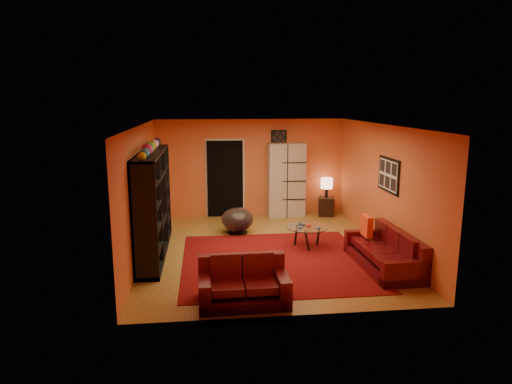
{
  "coord_description": "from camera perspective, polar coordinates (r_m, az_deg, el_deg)",
  "views": [
    {
      "loc": [
        -1.23,
        -9.08,
        3.1
      ],
      "look_at": [
        -0.19,
        0.1,
        1.23
      ],
      "focal_mm": 32.0,
      "sensor_mm": 36.0,
      "label": 1
    }
  ],
  "objects": [
    {
      "name": "entertainment_unit",
      "position": [
        9.36,
        -12.72,
        -1.46
      ],
      "size": [
        0.45,
        3.0,
        2.1
      ],
      "primitive_type": "cube",
      "color": "black",
      "rests_on": "floor"
    },
    {
      "name": "wall_right",
      "position": [
        9.97,
        15.61,
        0.65
      ],
      "size": [
        0.0,
        6.0,
        6.0
      ],
      "primitive_type": "plane",
      "rotation": [
        1.57,
        0.0,
        -1.57
      ],
      "color": "#DC5F30",
      "rests_on": "floor"
    },
    {
      "name": "side_table",
      "position": [
        12.54,
        8.75,
        -1.8
      ],
      "size": [
        0.47,
        0.47,
        0.5
      ],
      "primitive_type": "cube",
      "rotation": [
        0.0,
        0.0,
        -0.2
      ],
      "color": "black",
      "rests_on": "floor"
    },
    {
      "name": "wall_left",
      "position": [
        9.34,
        -14.16,
        0.01
      ],
      "size": [
        0.0,
        6.0,
        6.0
      ],
      "primitive_type": "plane",
      "rotation": [
        1.57,
        0.0,
        1.57
      ],
      "color": "#DC5F30",
      "rests_on": "floor"
    },
    {
      "name": "throw_pillow",
      "position": [
        9.37,
        13.65,
        -4.14
      ],
      "size": [
        0.12,
        0.42,
        0.42
      ],
      "primitive_type": "cube",
      "color": "#FF3E1C",
      "rests_on": "sofa"
    },
    {
      "name": "wall_art_back",
      "position": [
        12.26,
        2.87,
        6.55
      ],
      "size": [
        0.42,
        0.03,
        0.52
      ],
      "primitive_type": "cube",
      "color": "black",
      "rests_on": "wall_back"
    },
    {
      "name": "wall_back",
      "position": [
        12.27,
        -0.64,
        3.04
      ],
      "size": [
        6.0,
        0.0,
        6.0
      ],
      "primitive_type": "plane",
      "rotation": [
        1.57,
        0.0,
        0.0
      ],
      "color": "#DC5F30",
      "rests_on": "floor"
    },
    {
      "name": "loveseat",
      "position": [
        7.24,
        -1.64,
        -11.37
      ],
      "size": [
        1.39,
        0.85,
        0.85
      ],
      "rotation": [
        0.0,
        0.0,
        1.59
      ],
      "color": "#48090F",
      "rests_on": "rug"
    },
    {
      "name": "floor",
      "position": [
        9.67,
        1.19,
        -7.23
      ],
      "size": [
        6.0,
        6.0,
        0.0
      ],
      "primitive_type": "plane",
      "color": "olive",
      "rests_on": "ground"
    },
    {
      "name": "sofa",
      "position": [
        8.96,
        16.08,
        -7.29
      ],
      "size": [
        0.88,
        2.04,
        0.85
      ],
      "rotation": [
        0.0,
        0.0,
        0.03
      ],
      "color": "#48090F",
      "rests_on": "rug"
    },
    {
      "name": "bowl_chair",
      "position": [
        10.75,
        -2.33,
        -3.48
      ],
      "size": [
        0.75,
        0.75,
        0.61
      ],
      "color": "black",
      "rests_on": "floor"
    },
    {
      "name": "doorway",
      "position": [
        12.23,
        -3.89,
        1.65
      ],
      "size": [
        0.95,
        0.1,
        2.04
      ],
      "primitive_type": "cube",
      "color": "black",
      "rests_on": "floor"
    },
    {
      "name": "tv",
      "position": [
        9.28,
        -12.46,
        -1.85
      ],
      "size": [
        0.99,
        0.13,
        0.57
      ],
      "primitive_type": "imported",
      "rotation": [
        0.0,
        0.0,
        1.57
      ],
      "color": "black",
      "rests_on": "entertainment_unit"
    },
    {
      "name": "storage_cabinet",
      "position": [
        12.25,
        3.76,
        1.52
      ],
      "size": [
        1.01,
        0.5,
        1.97
      ],
      "primitive_type": "cube",
      "rotation": [
        0.0,
        0.0,
        0.07
      ],
      "color": "#BDB6AF",
      "rests_on": "floor"
    },
    {
      "name": "rug",
      "position": [
        9.03,
        2.43,
        -8.58
      ],
      "size": [
        3.6,
        3.6,
        0.01
      ],
      "primitive_type": "cube",
      "color": "#590A0C",
      "rests_on": "floor"
    },
    {
      "name": "wall_art_right",
      "position": [
        9.64,
        16.26,
        2.07
      ],
      "size": [
        0.03,
        1.0,
        0.7
      ],
      "primitive_type": "cube",
      "color": "black",
      "rests_on": "wall_right"
    },
    {
      "name": "wall_front",
      "position": [
        6.45,
        4.79,
        -4.76
      ],
      "size": [
        6.0,
        0.0,
        6.0
      ],
      "primitive_type": "plane",
      "rotation": [
        -1.57,
        0.0,
        0.0
      ],
      "color": "#DC5F30",
      "rests_on": "floor"
    },
    {
      "name": "ceiling",
      "position": [
        9.17,
        1.26,
        8.35
      ],
      "size": [
        6.0,
        6.0,
        0.0
      ],
      "primitive_type": "plane",
      "rotation": [
        3.14,
        0.0,
        0.0
      ],
      "color": "white",
      "rests_on": "wall_back"
    },
    {
      "name": "table_lamp",
      "position": [
        12.41,
        8.84,
        1.03
      ],
      "size": [
        0.32,
        0.32,
        0.53
      ],
      "color": "black",
      "rests_on": "side_table"
    },
    {
      "name": "coffee_table",
      "position": [
        9.77,
        6.42,
        -4.61
      ],
      "size": [
        0.89,
        0.89,
        0.45
      ],
      "rotation": [
        0.0,
        0.0,
        0.3
      ],
      "color": "silver",
      "rests_on": "floor"
    }
  ]
}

